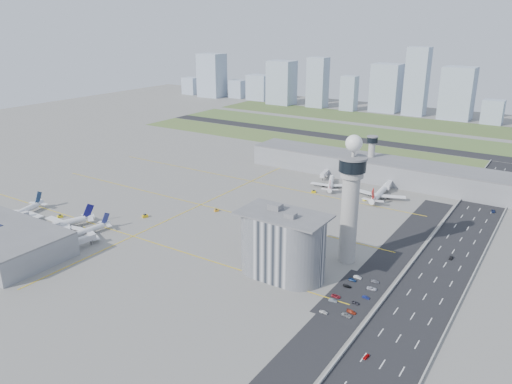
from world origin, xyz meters
The scene contains 61 objects.
ground centered at (0.00, 0.00, 0.00)m, with size 1000.00×1000.00×0.00m, color gray.
grass_strip_0 centered at (-20.00, 225.00, 0.04)m, with size 480.00×50.00×0.08m, color #50642F.
grass_strip_1 centered at (-20.00, 300.00, 0.04)m, with size 480.00×60.00×0.08m, color #46632E.
grass_strip_2 centered at (-20.00, 380.00, 0.04)m, with size 480.00×70.00×0.08m, color #3F5327.
runway centered at (-20.00, 262.00, 0.06)m, with size 480.00×22.00×0.10m, color black.
highway centered at (115.00, 0.00, 0.05)m, with size 28.00×500.00×0.10m, color black.
barrier_left centered at (101.00, 0.00, 0.60)m, with size 0.60×500.00×1.20m, color #9E9E99.
barrier_right centered at (129.00, 0.00, 0.60)m, with size 0.60×500.00×1.20m, color #9E9E99.
landside_road centered at (90.00, -10.00, 0.04)m, with size 18.00×260.00×0.08m, color black.
parking_lot centered at (88.00, -22.00, 0.05)m, with size 20.00×44.00×0.10m, color black.
taxiway_line_h_0 centered at (-40.00, -30.00, 0.01)m, with size 260.00×0.60×0.01m, color yellow.
taxiway_line_h_1 centered at (-40.00, 30.00, 0.01)m, with size 260.00×0.60×0.01m, color yellow.
taxiway_line_h_2 centered at (-40.00, 90.00, 0.01)m, with size 260.00×0.60×0.01m, color yellow.
taxiway_line_v centered at (-40.00, 30.00, 0.01)m, with size 0.60×260.00×0.01m, color yellow.
control_tower centered at (72.00, 8.00, 35.04)m, with size 14.00×14.00×64.50m.
secondary_tower centered at (30.00, 150.00, 18.80)m, with size 8.60×8.60×31.90m.
admin_building centered at (51.99, -22.00, 15.30)m, with size 42.00×24.00×33.50m.
terminal_pier centered at (40.00, 148.00, 7.90)m, with size 210.00×32.00×15.80m.
airplane_near_a centered at (-118.40, -48.07, 5.52)m, with size 39.43×33.52×11.04m, color white, non-canonical shape.
airplane_near_b centered at (-82.39, -47.30, 5.84)m, with size 41.75×35.48×11.69m, color white, non-canonical shape.
airplane_near_c centered at (-62.96, -45.16, 4.76)m, with size 34.00×28.90×9.52m, color white, non-canonical shape.
airplane_far_a centered at (15.69, 110.06, 4.80)m, with size 34.31×29.16×9.61m, color white, non-canonical shape.
airplane_far_b centered at (53.30, 107.91, 5.85)m, with size 41.76×35.50×11.69m, color white, non-canonical shape.
jet_bridge_near_0 centered at (-113.00, -61.00, 2.85)m, with size 14.00×3.00×5.70m, color silver, non-canonical shape.
jet_bridge_near_1 centered at (-83.00, -61.00, 2.85)m, with size 14.00×3.00×5.70m, color silver, non-canonical shape.
jet_bridge_near_2 centered at (-53.00, -61.00, 2.85)m, with size 14.00×3.00×5.70m, color silver, non-canonical shape.
jet_bridge_far_0 centered at (2.00, 132.00, 2.85)m, with size 14.00×3.00×5.70m, color silver, non-canonical shape.
jet_bridge_far_1 centered at (52.00, 132.00, 2.85)m, with size 14.00×3.00×5.70m, color silver, non-canonical shape.
tug_0 centered at (-98.23, -34.47, 0.94)m, with size 2.23×3.25×1.89m, color yellow, non-canonical shape.
tug_1 centered at (-71.56, -39.36, 0.87)m, with size 2.06×3.00×1.74m, color yellow, non-canonical shape.
tug_2 centered at (-54.83, -5.71, 1.01)m, with size 2.38×3.47×2.01m, color gold, non-canonical shape.
tug_3 centered at (-24.21, 26.21, 0.80)m, with size 1.90×2.76×1.61m, color orange, non-canonical shape.
tug_4 centered at (11.00, 92.20, 0.91)m, with size 2.16×3.14×1.82m, color #D3B306, non-canonical shape.
tug_5 centered at (47.31, 96.46, 0.86)m, with size 2.04×2.96×1.72m, color yellow, non-canonical shape.
car_lot_0 centered at (83.51, -41.87, 0.62)m, with size 1.47×3.67×1.25m, color silver.
car_lot_1 centered at (82.92, -31.55, 0.61)m, with size 1.29×3.71×1.22m, color slate.
car_lot_2 centered at (82.46, -27.55, 0.58)m, with size 1.92×4.17×1.16m, color maroon.
car_lot_3 centered at (83.20, -16.71, 0.54)m, with size 1.53×3.75×1.09m, color black.
car_lot_4 centered at (82.91, -10.05, 0.64)m, with size 1.51×3.75×1.28m, color navy.
car_lot_5 centered at (83.92, -6.43, 0.63)m, with size 1.34×3.83×1.26m, color silver.
car_lot_6 centered at (92.37, -38.78, 0.62)m, with size 2.05×4.45×1.24m, color gray.
car_lot_7 centered at (93.06, -35.41, 0.61)m, with size 1.70×4.18×1.21m, color #A33019.
car_lot_8 centered at (91.83, -27.93, 0.57)m, with size 1.35×3.37×1.15m, color black.
car_lot_9 centered at (93.82, -21.32, 0.55)m, with size 1.16×3.33×1.10m, color navy.
car_lot_10 centered at (93.25, -12.83, 0.62)m, with size 2.05×4.44×1.23m, color silver.
car_lot_11 centered at (92.23, -5.81, 0.56)m, with size 1.57×3.87×1.12m, color gray.
car_hw_0 centered at (108.86, -59.57, 0.54)m, with size 1.28×3.19×1.09m, color #AF090B.
car_hw_1 centered at (115.91, 38.44, 0.64)m, with size 1.36×3.89×1.28m, color black.
car_hw_2 centered at (122.90, 120.50, 0.66)m, with size 2.18×4.74×1.32m, color navy.
car_hw_4 centered at (107.77, 178.99, 0.55)m, with size 1.30×3.23×1.10m, color #979797.
skyline_bldg_0 centered at (-377.77, 421.70, 13.25)m, with size 24.05×19.24×26.50m, color #9EADC1.
skyline_bldg_1 centered at (-331.22, 417.61, 32.80)m, with size 37.63×30.10×65.60m, color #9EADC1.
skyline_bldg_2 centered at (-291.25, 430.16, 13.39)m, with size 22.81×18.25×26.79m, color #9EADC1.
skyline_bldg_3 centered at (-252.58, 431.35, 18.47)m, with size 32.30×25.84×36.93m, color #9EADC1.
skyline_bldg_4 centered at (-204.47, 415.19, 30.18)m, with size 35.81×28.65×60.36m, color #9EADC1.
skyline_bldg_5 centered at (-150.11, 419.66, 33.44)m, with size 25.49×20.39×66.89m, color #9EADC1.
skyline_bldg_6 centered at (-102.68, 417.90, 22.60)m, with size 20.04×16.03×45.20m, color #9EADC1.
skyline_bldg_7 centered at (-59.44, 436.89, 30.61)m, with size 35.76×28.61×61.22m, color #9EADC1.
skyline_bldg_8 centered at (-19.42, 431.56, 41.69)m, with size 26.33×21.06×83.39m, color #9EADC1.
skyline_bldg_9 centered at (30.27, 432.32, 31.06)m, with size 36.96×29.57×62.11m, color #9EADC1.
skyline_bldg_10 centered at (73.27, 423.68, 13.87)m, with size 23.01×18.41×27.75m, color #9EADC1.
Camera 1 is at (157.36, -206.46, 114.94)m, focal length 35.00 mm.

